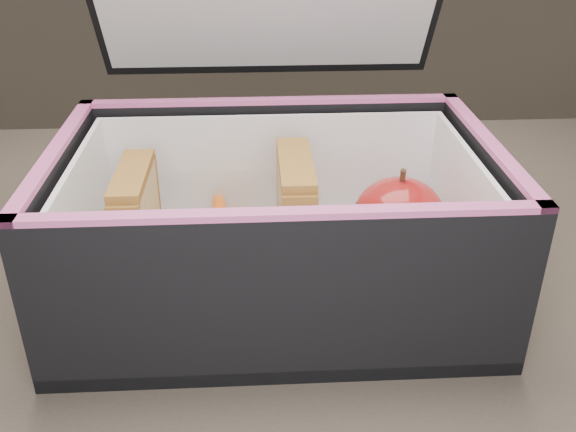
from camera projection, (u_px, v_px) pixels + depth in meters
name	position (u px, v px, depth m)	size (l,w,h in m)	color
kitchen_table	(271.00, 379.00, 0.57)	(1.20, 0.80, 0.75)	brown
lunch_bag	(276.00, 211.00, 0.50)	(0.33, 0.33, 0.31)	black
plastic_tub	(218.00, 242.00, 0.51)	(0.16, 0.12, 0.07)	white
sandwich_left	(138.00, 226.00, 0.50)	(0.02, 0.08, 0.09)	#CFBB7C
sandwich_right	(295.00, 219.00, 0.50)	(0.03, 0.09, 0.10)	#CFBB7C
carrot_sticks	(220.00, 257.00, 0.51)	(0.05, 0.15, 0.03)	#FA6900
paper_napkin	(397.00, 260.00, 0.54)	(0.08, 0.08, 0.01)	white
red_apple	(399.00, 220.00, 0.52)	(0.09, 0.09, 0.08)	maroon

